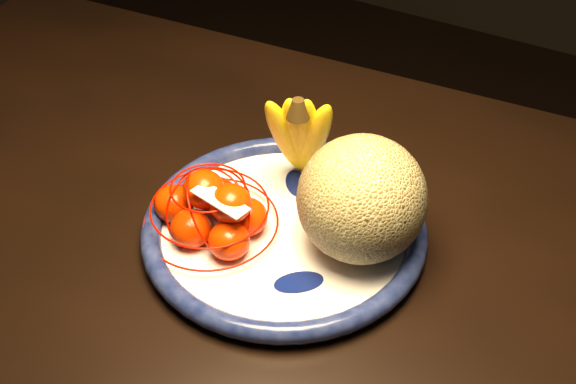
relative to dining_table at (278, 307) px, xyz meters
The scene contains 6 objects.
dining_table is the anchor object (origin of this frame).
fruit_bowl 0.11m from the dining_table, 109.38° to the left, with size 0.37×0.37×0.03m.
cantaloupe 0.21m from the dining_table, 38.95° to the left, with size 0.16×0.16×0.16m, color olive.
banana_bunch 0.23m from the dining_table, 107.69° to the left, with size 0.11×0.11×0.17m.
mandarin_bag 0.16m from the dining_table, behind, with size 0.22×0.22×0.11m.
price_tag 0.19m from the dining_table, 165.51° to the right, with size 0.07×0.03×0.00m, color white.
Camera 1 is at (0.37, -0.48, 1.46)m, focal length 45.00 mm.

